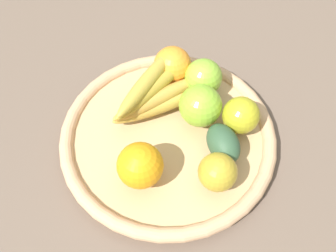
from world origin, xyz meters
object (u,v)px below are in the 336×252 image
apple_1 (200,106)px  orange_1 (140,166)px  banana_bunch (154,93)px  apple_0 (203,77)px  avocado (223,143)px  orange_0 (171,65)px  apple_2 (218,172)px  apple_3 (241,115)px

apple_1 → orange_1: same height
banana_bunch → apple_0: apple_0 is taller
orange_1 → avocado: bearing=-156.9°
banana_bunch → orange_0: size_ratio=2.45×
avocado → apple_0: 0.14m
apple_2 → orange_0: size_ratio=0.89×
apple_0 → apple_3: apple_0 is taller
banana_bunch → orange_0: bearing=-110.0°
banana_bunch → orange_0: 0.08m
avocado → apple_2: size_ratio=1.19×
apple_1 → avocado: apple_1 is taller
apple_2 → banana_bunch: bearing=-52.8°
banana_bunch → orange_0: (-0.03, -0.07, 0.00)m
apple_1 → apple_0: apple_1 is taller
avocado → apple_0: bearing=-75.0°
apple_1 → apple_3: (-0.07, 0.01, -0.01)m
orange_1 → apple_0: (-0.10, -0.20, -0.00)m
apple_1 → orange_1: size_ratio=1.01×
banana_bunch → apple_1: bearing=163.3°
orange_1 → apple_2: orange_1 is taller
avocado → apple_3: apple_3 is taller
orange_0 → apple_3: bearing=140.7°
orange_1 → apple_3: orange_1 is taller
apple_1 → orange_1: (0.10, 0.13, -0.00)m
orange_0 → orange_1: bearing=80.9°
orange_1 → orange_0: size_ratio=1.05×
orange_1 → apple_0: orange_1 is taller
orange_1 → orange_0: (-0.04, -0.22, -0.00)m
apple_1 → apple_3: apple_1 is taller
apple_3 → avocado: bearing=61.0°
apple_1 → avocado: bearing=121.1°
apple_0 → orange_0: orange_0 is taller
orange_0 → apple_3: orange_0 is taller
apple_0 → avocado: bearing=105.0°
banana_bunch → orange_0: orange_0 is taller
banana_bunch → apple_0: size_ratio=2.51×
orange_0 → apple_0: bearing=157.7°
banana_bunch → apple_0: (-0.09, -0.04, 0.00)m
avocado → apple_3: bearing=-119.0°
banana_bunch → apple_3: 0.16m
apple_3 → orange_0: bearing=-39.3°
avocado → banana_bunch: 0.16m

